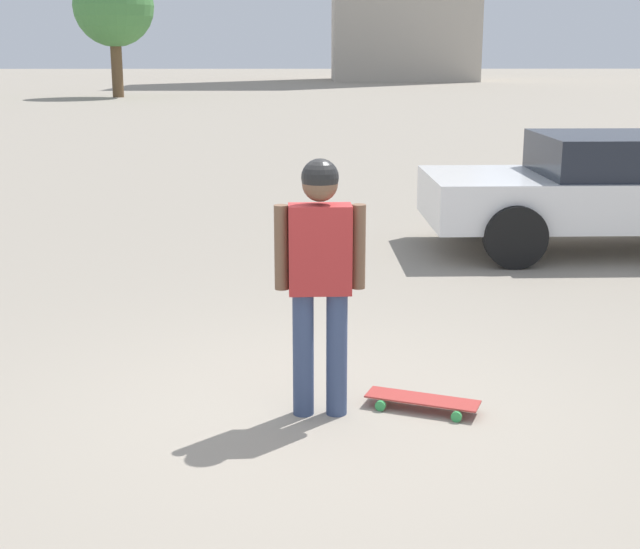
# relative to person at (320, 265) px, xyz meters

# --- Properties ---
(ground_plane) EXTENTS (220.00, 220.00, 0.00)m
(ground_plane) POSITION_rel_person_xyz_m (0.00, 0.00, -1.04)
(ground_plane) COLOR gray
(person) EXTENTS (0.59, 0.24, 1.74)m
(person) POSITION_rel_person_xyz_m (0.00, 0.00, 0.00)
(person) COLOR #38476B
(person) RESTS_ON ground_plane
(skateboard) EXTENTS (0.80, 0.48, 0.08)m
(skateboard) POSITION_rel_person_xyz_m (-0.70, -0.06, -0.97)
(skateboard) COLOR #A5332D
(skateboard) RESTS_ON ground_plane
(car_parked_near) EXTENTS (4.55, 2.13, 1.41)m
(car_parked_near) POSITION_rel_person_xyz_m (-3.67, -5.09, -0.29)
(car_parked_near) COLOR silver
(car_parked_near) RESTS_ON ground_plane
(tree_distant) EXTENTS (4.05, 4.05, 6.56)m
(tree_distant) POSITION_rel_person_xyz_m (9.83, -41.24, 3.45)
(tree_distant) COLOR brown
(tree_distant) RESTS_ON ground_plane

